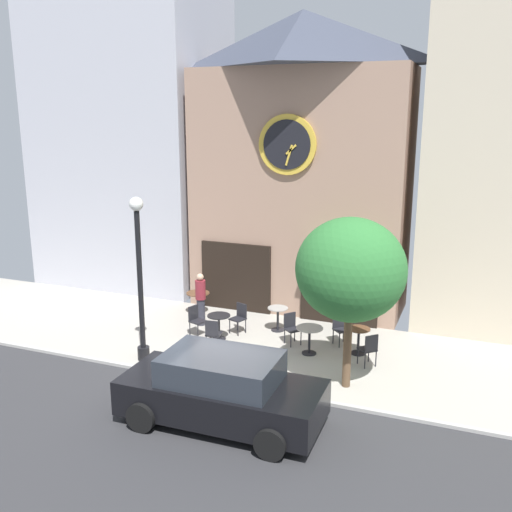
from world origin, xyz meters
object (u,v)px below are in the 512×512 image
object	(u,v)px
cafe_table_center_left	(278,315)
cafe_chair_mid_row	(291,326)
cafe_chair_facing_street	(213,332)
pedestrian_maroon	(201,299)
parked_car_black	(221,390)
cafe_table_rightmost	(198,298)
cafe_chair_corner	(196,318)
cafe_table_center_right	(309,335)
street_lamp	(140,280)
cafe_table_center	(219,323)
street_tree	(350,270)
cafe_chair_near_lamp	(240,316)
cafe_table_near_door	(359,337)
cafe_chair_outer	(340,326)
cafe_chair_under_awning	(369,347)

from	to	relation	value
cafe_table_center_left	cafe_chair_mid_row	xyz separation A→B (m)	(0.70, -0.82, 0.04)
cafe_chair_facing_street	pedestrian_maroon	world-z (taller)	pedestrian_maroon
cafe_table_center_left	parked_car_black	xyz separation A→B (m)	(0.69, -5.54, 0.28)
cafe_table_rightmost	pedestrian_maroon	xyz separation A→B (m)	(0.57, -0.92, 0.33)
cafe_chair_corner	cafe_table_center_right	bearing A→B (deg)	-1.55
cafe_table_rightmost	cafe_chair_facing_street	xyz separation A→B (m)	(1.80, -2.59, -0.00)
street_lamp	cafe_table_center_right	xyz separation A→B (m)	(4.04, 2.01, -1.69)
cafe_table_center_left	cafe_chair_facing_street	size ratio (longest dim) A/B	0.81
cafe_table_center	cafe_chair_facing_street	size ratio (longest dim) A/B	0.83
street_tree	cafe_chair_near_lamp	xyz separation A→B (m)	(-3.80, 2.31, -2.39)
cafe_table_near_door	cafe_chair_facing_street	bearing A→B (deg)	-162.02
cafe_table_center_right	parked_car_black	xyz separation A→B (m)	(-0.70, -4.20, 0.21)
street_tree	parked_car_black	distance (m)	4.01
parked_car_black	cafe_table_center_left	bearing A→B (deg)	97.11
street_tree	cafe_table_center	xyz separation A→B (m)	(-4.14, 1.58, -2.40)
cafe_table_near_door	cafe_table_center_right	bearing A→B (deg)	-158.51
cafe_chair_corner	pedestrian_maroon	distance (m)	0.92
cafe_table_center_left	cafe_table_center_right	xyz separation A→B (m)	(1.39, -1.34, 0.07)
cafe_table_center_left	parked_car_black	world-z (taller)	parked_car_black
cafe_table_center_right	pedestrian_maroon	bearing A→B (deg)	166.40
cafe_chair_outer	parked_car_black	xyz separation A→B (m)	(-1.32, -5.21, 0.23)
street_tree	cafe_table_rightmost	world-z (taller)	street_tree
cafe_chair_under_awning	cafe_table_center_right	bearing A→B (deg)	172.40
cafe_chair_corner	cafe_chair_near_lamp	world-z (taller)	same
cafe_table_rightmost	cafe_chair_mid_row	world-z (taller)	cafe_chair_mid_row
street_lamp	cafe_chair_under_awning	distance (m)	6.23
cafe_table_rightmost	cafe_chair_facing_street	distance (m)	3.15
cafe_table_center	cafe_chair_under_awning	size ratio (longest dim) A/B	0.83
cafe_table_rightmost	street_tree	bearing A→B (deg)	-30.45
cafe_chair_facing_street	cafe_chair_corner	xyz separation A→B (m)	(-0.98, 0.84, 0.00)
cafe_table_near_door	cafe_chair_corner	bearing A→B (deg)	-175.25
cafe_chair_near_lamp	cafe_table_near_door	bearing A→B (deg)	-4.17
cafe_table_center_right	cafe_chair_outer	bearing A→B (deg)	58.46
cafe_table_near_door	parked_car_black	xyz separation A→B (m)	(-1.96, -4.70, 0.27)
cafe_table_near_door	cafe_chair_under_awning	xyz separation A→B (m)	(0.42, -0.72, 0.04)
pedestrian_maroon	cafe_table_center_right	bearing A→B (deg)	-13.60
cafe_chair_mid_row	cafe_chair_corner	distance (m)	2.89
cafe_table_near_door	cafe_chair_outer	size ratio (longest dim) A/B	0.82
cafe_chair_corner	cafe_chair_near_lamp	xyz separation A→B (m)	(1.13, 0.67, 0.00)
cafe_chair_mid_row	pedestrian_maroon	size ratio (longest dim) A/B	0.54
street_lamp	parked_car_black	bearing A→B (deg)	-33.33
cafe_table_center	cafe_table_rightmost	bearing A→B (deg)	131.75
cafe_table_rightmost	cafe_chair_corner	distance (m)	1.93
cafe_table_rightmost	cafe_chair_outer	bearing A→B (deg)	-9.44
cafe_table_center_left	pedestrian_maroon	bearing A→B (deg)	-170.01
cafe_table_center	cafe_chair_corner	bearing A→B (deg)	175.56
cafe_chair_near_lamp	cafe_chair_corner	bearing A→B (deg)	-149.56
cafe_chair_corner	cafe_chair_facing_street	bearing A→B (deg)	-40.79
cafe_table_near_door	cafe_chair_facing_street	size ratio (longest dim) A/B	0.82
cafe_table_near_door	street_tree	bearing A→B (deg)	-86.40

